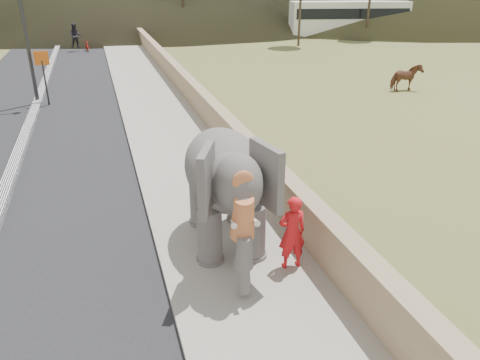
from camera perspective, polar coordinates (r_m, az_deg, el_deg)
name	(u,v)px	position (r m, az deg, el deg)	size (l,w,h in m)	color
ground	(223,240)	(10.56, -2.03, -7.29)	(160.00, 160.00, 0.00)	olive
road	(29,129)	(19.71, -24.30, 5.69)	(7.00, 120.00, 0.03)	black
median	(29,127)	(19.68, -24.34, 5.96)	(0.35, 120.00, 0.22)	black
walkway	(160,117)	(19.64, -9.72, 7.61)	(3.00, 120.00, 0.15)	#9E9687
parapet	(199,102)	(19.77, -5.03, 9.40)	(0.30, 120.00, 1.10)	tan
signboard	(43,69)	(22.73, -22.87, 12.39)	(0.60, 0.08, 2.40)	#2D2D33
cow	(406,78)	(25.44, 19.58, 11.66)	(0.71, 1.57, 1.32)	brown
distant_car	(318,25)	(50.34, 9.44, 18.17)	(1.70, 4.23, 1.44)	silver
bus_white	(349,19)	(47.62, 13.12, 18.59)	(2.50, 11.00, 3.10)	white
bus_orange	(446,16)	(54.12, 23.84, 17.84)	(2.50, 11.00, 3.10)	orange
elephant_and_man	(226,186)	(9.72, -1.72, -0.71)	(2.30, 3.71, 2.56)	#68625E
motorcyclist	(81,40)	(38.90, -18.85, 15.85)	(1.54, 1.70, 2.06)	#9B140E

